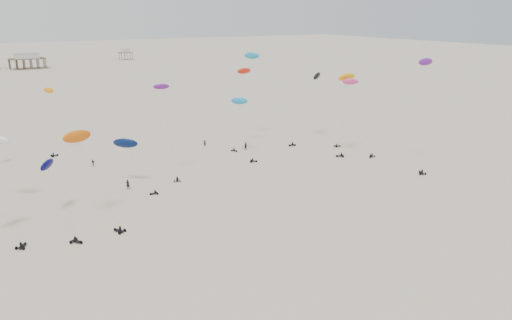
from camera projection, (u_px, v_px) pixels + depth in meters
ground_plane at (107, 105)px, 188.73m from camera, size 900.00×900.00×0.00m
pavilion_main at (27, 62)px, 306.74m from camera, size 21.00×13.00×9.80m
pavilion_small at (126, 55)px, 365.65m from camera, size 9.00×7.00×8.00m
rig_0 at (54, 182)px, 82.99m from camera, size 4.19×18.40×16.52m
rig_1 at (168, 127)px, 103.08m from camera, size 3.61×7.82×19.89m
rig_2 at (357, 104)px, 117.82m from camera, size 7.67×6.56×19.11m
rig_3 at (242, 87)px, 126.77m from camera, size 8.34×6.67×20.47m
rig_4 at (242, 113)px, 119.86m from camera, size 4.06×11.19×14.86m
rig_5 at (424, 104)px, 108.39m from camera, size 7.59×7.94×24.31m
rig_7 at (86, 157)px, 80.66m from camera, size 7.10×11.07×16.29m
rig_8 at (263, 80)px, 132.46m from camera, size 7.58×15.75×25.27m
rig_10 at (50, 113)px, 121.49m from camera, size 3.54×7.34×16.30m
rig_11 at (128, 148)px, 99.71m from camera, size 5.95×12.06×11.62m
rig_12 at (319, 84)px, 133.24m from camera, size 5.32×13.50×19.45m
rig_14 at (346, 89)px, 118.96m from camera, size 6.44×4.53×20.23m
spectator_0 at (128, 189)px, 99.14m from camera, size 1.01×0.88×2.32m
spectator_1 at (246, 150)px, 127.50m from camera, size 1.16×0.73×2.26m
spectator_2 at (93, 166)px, 113.86m from camera, size 1.26×1.15×1.90m
spectator_3 at (205, 146)px, 130.61m from camera, size 0.82×0.62×2.08m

